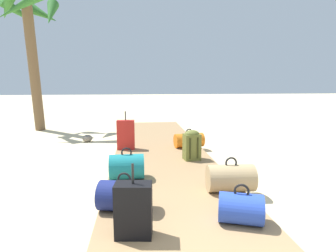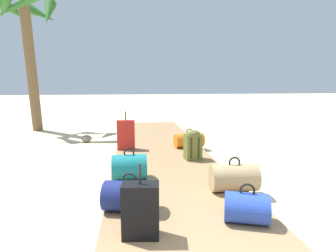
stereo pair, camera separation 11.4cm
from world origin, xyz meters
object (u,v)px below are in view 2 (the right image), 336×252
at_px(duffel_bag_tan, 234,178).
at_px(duffel_bag_blue, 247,208).
at_px(palm_tree_far_left, 28,29).
at_px(suitcase_black, 141,210).
at_px(duffel_bag_navy, 130,196).
at_px(duffel_bag_orange, 189,140).
at_px(duffel_bag_teal, 129,167).
at_px(backpack_olive, 193,144).
at_px(suitcase_red, 126,135).

bearing_deg(duffel_bag_tan, duffel_bag_blue, -102.15).
relative_size(duffel_bag_tan, palm_tree_far_left, 0.15).
bearing_deg(palm_tree_far_left, suitcase_black, -64.74).
bearing_deg(duffel_bag_tan, duffel_bag_navy, -163.71).
distance_m(suitcase_black, duffel_bag_orange, 3.80).
distance_m(duffel_bag_navy, duffel_bag_orange, 3.32).
bearing_deg(duffel_bag_teal, duffel_bag_navy, -89.40).
bearing_deg(backpack_olive, duffel_bag_navy, -120.82).
bearing_deg(backpack_olive, palm_tree_far_left, 136.24).
relative_size(suitcase_black, duffel_bag_navy, 1.11).
bearing_deg(suitcase_black, duffel_bag_navy, 101.07).
distance_m(duffel_bag_teal, duffel_bag_navy, 1.06).
bearing_deg(suitcase_red, palm_tree_far_left, 133.73).
bearing_deg(duffel_bag_teal, palm_tree_far_left, 121.02).
distance_m(duffel_bag_teal, duffel_bag_tan, 1.57).
distance_m(duffel_bag_navy, duffel_bag_blue, 1.31).
xyz_separation_m(duffel_bag_teal, duffel_bag_orange, (1.35, 1.97, -0.04)).
relative_size(suitcase_black, palm_tree_far_left, 0.17).
height_order(suitcase_black, backpack_olive, suitcase_black).
xyz_separation_m(suitcase_red, duffel_bag_tan, (1.52, -2.59, -0.14)).
distance_m(duffel_bag_navy, suitcase_red, 3.01).
bearing_deg(suitcase_red, duffel_bag_navy, -88.20).
distance_m(duffel_bag_tan, duffel_bag_blue, 0.87).
relative_size(duffel_bag_navy, backpack_olive, 1.14).
bearing_deg(backpack_olive, duffel_bag_tan, -82.18).
height_order(duffel_bag_teal, suitcase_black, suitcase_black).
xyz_separation_m(suitcase_black, backpack_olive, (1.09, 2.58, 0.03)).
height_order(duffel_bag_teal, duffel_bag_orange, duffel_bag_teal).
xyz_separation_m(duffel_bag_blue, palm_tree_far_left, (-4.25, 6.48, 2.90)).
bearing_deg(duffel_bag_teal, duffel_bag_blue, -50.21).
relative_size(duffel_bag_tan, duffel_bag_blue, 1.21).
xyz_separation_m(duffel_bag_teal, suitcase_black, (0.12, -1.63, 0.07)).
bearing_deg(duffel_bag_orange, duffel_bag_navy, -113.90).
height_order(duffel_bag_navy, duffel_bag_tan, duffel_bag_tan).
height_order(duffel_bag_navy, duffel_bag_orange, duffel_bag_navy).
xyz_separation_m(duffel_bag_teal, palm_tree_far_left, (-3.00, 4.98, 2.87)).
relative_size(duffel_bag_teal, duffel_bag_navy, 0.80).
relative_size(suitcase_red, duffel_bag_tan, 1.31).
distance_m(suitcase_red, palm_tree_far_left, 5.03).
distance_m(duffel_bag_tan, palm_tree_far_left, 7.72).
bearing_deg(palm_tree_far_left, duffel_bag_blue, -56.78).
bearing_deg(duffel_bag_orange, suitcase_black, -108.94).
bearing_deg(duffel_bag_blue, backpack_olive, 90.84).
relative_size(suitcase_black, duffel_bag_orange, 1.04).
distance_m(duffel_bag_navy, duffel_bag_tan, 1.48).
relative_size(duffel_bag_teal, duffel_bag_blue, 0.98).
height_order(suitcase_red, duffel_bag_orange, suitcase_red).
distance_m(suitcase_red, duffel_bag_blue, 3.69).
height_order(suitcase_red, duffel_bag_blue, suitcase_red).
height_order(duffel_bag_tan, backpack_olive, backpack_olive).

